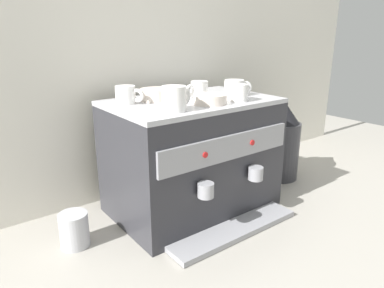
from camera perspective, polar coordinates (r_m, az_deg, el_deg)
name	(u,v)px	position (r m, az deg, el deg)	size (l,w,h in m)	color
ground_plane	(192,206)	(1.51, 0.00, -10.02)	(4.00, 4.00, 0.00)	#9E998E
tiled_backsplash_wall	(151,78)	(1.60, -6.65, 10.57)	(2.80, 0.03, 1.02)	silver
espresso_machine	(193,156)	(1.42, 0.11, -1.98)	(0.64, 0.52, 0.46)	#2D2D33
ceramic_cup_0	(235,88)	(1.45, 6.99, 9.02)	(0.11, 0.08, 0.06)	white
ceramic_cup_1	(199,89)	(1.41, 1.06, 8.85)	(0.10, 0.07, 0.06)	white
ceramic_cup_2	(239,93)	(1.34, 7.69, 8.24)	(0.09, 0.08, 0.06)	white
ceramic_cup_3	(126,95)	(1.30, -10.57, 7.83)	(0.08, 0.10, 0.06)	white
ceramic_cup_4	(175,98)	(1.16, -2.79, 7.38)	(0.12, 0.08, 0.08)	white
ceramic_bowl_0	(156,95)	(1.35, -5.85, 7.93)	(0.12, 0.12, 0.04)	beige
ceramic_bowl_1	(210,99)	(1.28, 2.93, 7.22)	(0.12, 0.12, 0.03)	beige
coffee_grinder	(282,142)	(1.79, 14.30, 0.31)	(0.17, 0.17, 0.39)	#333338
milk_pitcher	(74,230)	(1.30, -18.52, -13.02)	(0.10, 0.10, 0.12)	#B7B7BC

